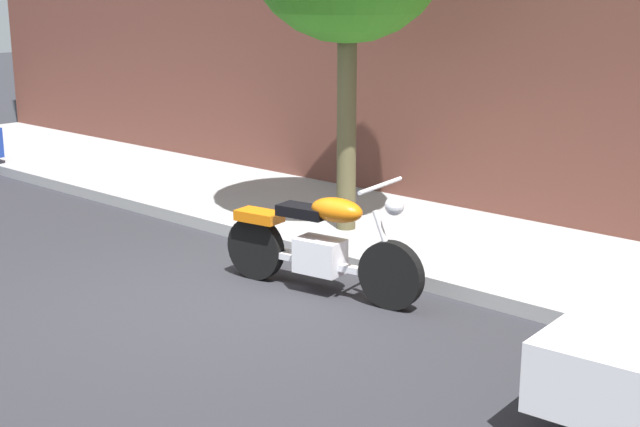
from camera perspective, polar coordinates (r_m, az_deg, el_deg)
ground_plane at (r=8.16m, az=-5.76°, el=-5.45°), size 60.00×60.00×0.00m
sidewalk at (r=9.97m, az=5.35°, el=-1.32°), size 20.90×2.48×0.14m
motorcycle at (r=8.14m, az=0.01°, el=-2.01°), size 2.10×0.70×1.11m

